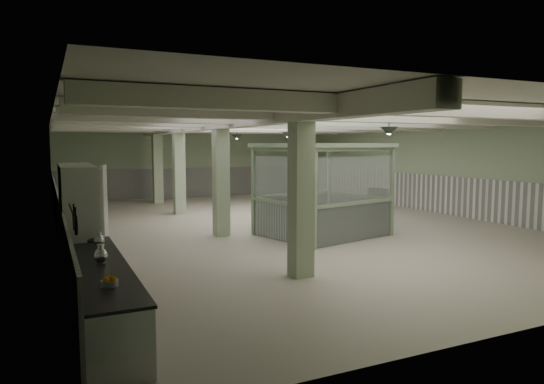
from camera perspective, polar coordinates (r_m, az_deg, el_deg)
name	(u,v)px	position (r m, az deg, el deg)	size (l,w,h in m)	color
floor	(281,225)	(16.59, 1.10, -3.85)	(20.00, 20.00, 0.00)	beige
ceiling	(281,118)	(16.38, 1.12, 8.66)	(14.00, 20.00, 0.02)	silver
wall_back	(197,162)	(25.73, -8.78, 3.48)	(14.00, 0.02, 3.60)	#9EB591
wall_left	(55,178)	(14.71, -24.17, 1.51)	(0.02, 20.00, 3.60)	#9EB591
wall_right	(439,168)	(20.46, 19.02, 2.71)	(0.02, 20.00, 3.60)	#9EB591
wainscot_left	(58,215)	(14.82, -23.91, -2.54)	(0.05, 19.90, 1.50)	white
wainscot_right	(437,194)	(20.52, 18.87, -0.22)	(0.05, 19.90, 1.50)	white
wainscot_back	(198,182)	(25.77, -8.73, 1.14)	(13.90, 0.05, 1.50)	white
girder	(210,124)	(15.44, -7.32, 7.99)	(0.45, 19.90, 0.40)	white
beam_a	(451,109)	(10.21, 20.30, 9.16)	(13.90, 0.35, 0.32)	white
beam_b	(373,116)	(12.10, 11.76, 8.78)	(13.90, 0.35, 0.32)	white
beam_c	(320,120)	(14.18, 5.63, 8.39)	(13.90, 0.35, 0.32)	white
beam_d	(281,124)	(16.38, 1.12, 8.04)	(13.90, 0.35, 0.32)	white
beam_e	(253,126)	(18.65, -2.30, 7.74)	(13.90, 0.35, 0.32)	white
beam_f	(230,128)	(20.98, -4.97, 7.48)	(13.90, 0.35, 0.32)	white
beam_g	(212,130)	(23.34, -7.10, 7.27)	(13.90, 0.35, 0.32)	white
column_a	(301,190)	(9.92, 3.44, 0.25)	(0.42, 0.42, 3.60)	#B5CAA3
column_b	(221,176)	(14.50, -6.03, 1.92)	(0.42, 0.42, 3.60)	#B5CAA3
column_c	(179,168)	(19.29, -10.89, 2.75)	(0.42, 0.42, 3.60)	#B5CAA3
column_d	(157,165)	(23.19, -13.33, 3.17)	(0.42, 0.42, 3.60)	#B5CAA3
hook_rail	(71,209)	(7.14, -22.57, -1.87)	(0.02, 0.02, 1.20)	black
pendant_front	(389,131)	(12.39, 13.59, 6.95)	(0.44, 0.44, 0.22)	#2A382A
pendant_mid	(288,135)	(17.03, 1.89, 6.69)	(0.44, 0.44, 0.22)	#2A382A
pendant_back	(237,137)	(21.61, -4.16, 6.45)	(0.44, 0.44, 0.22)	#2A382A
prep_counter	(100,293)	(8.04, -19.56, -11.09)	(0.81, 4.61, 0.91)	silver
pitcher_near	(101,254)	(7.96, -19.49, -6.87)	(0.20, 0.24, 0.30)	silver
pitcher_far	(99,239)	(9.23, -19.67, -5.27)	(0.18, 0.21, 0.27)	silver
veg_colander	(92,235)	(9.86, -20.46, -4.74)	(0.50, 0.50, 0.23)	#38393C
orange_bowl	(110,284)	(6.67, -18.57, -10.22)	(0.22, 0.22, 0.08)	#B2B2B7
skillet_near	(76,225)	(7.12, -22.08, -3.66)	(0.27, 0.27, 0.04)	black
skillet_far	(74,221)	(7.52, -22.25, -3.19)	(0.27, 0.27, 0.04)	black
walkin_cooler	(79,217)	(10.90, -21.72, -2.79)	(0.93, 2.64, 2.42)	silver
guard_booth	(323,174)	(14.56, 5.98, 2.11)	(3.99, 3.60, 2.76)	gray
filing_cabinet	(380,210)	(15.52, 12.65, -2.04)	(0.45, 0.64, 1.40)	#656655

